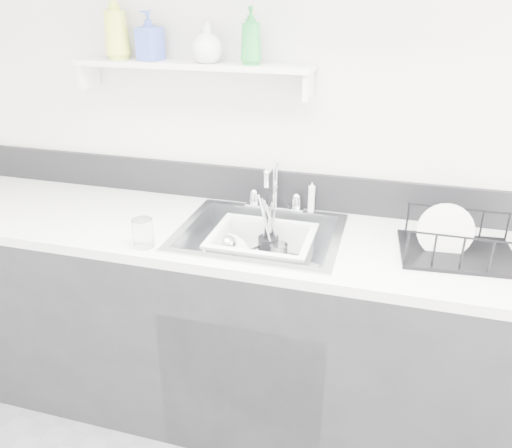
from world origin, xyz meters
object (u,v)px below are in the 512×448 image
(counter_run, at_px, (259,328))
(dish_rack, at_px, (459,237))
(wash_tub, at_px, (262,252))
(sink, at_px, (259,253))

(counter_run, xyz_separation_m, dish_rack, (0.74, 0.02, 0.53))
(dish_rack, bearing_deg, wash_tub, 175.94)
(sink, bearing_deg, counter_run, 0.00)
(sink, xyz_separation_m, wash_tub, (0.01, 0.01, 0.00))
(counter_run, bearing_deg, dish_rack, 1.50)
(wash_tub, height_order, dish_rack, dish_rack)
(dish_rack, bearing_deg, counter_run, 176.73)
(counter_run, xyz_separation_m, sink, (0.00, 0.00, 0.37))
(dish_rack, bearing_deg, sink, 176.73)
(wash_tub, relative_size, dish_rack, 1.01)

